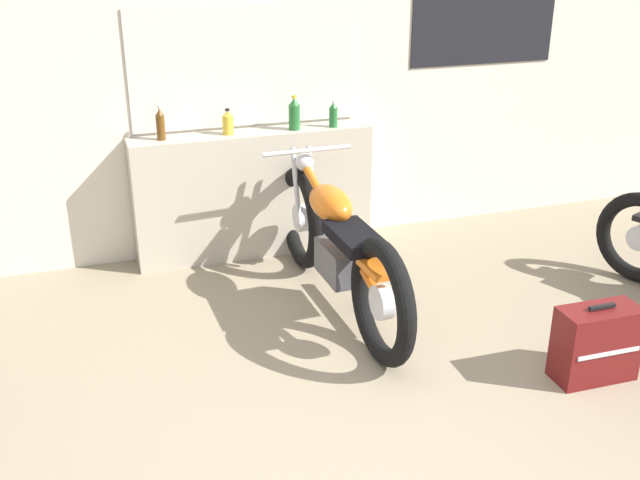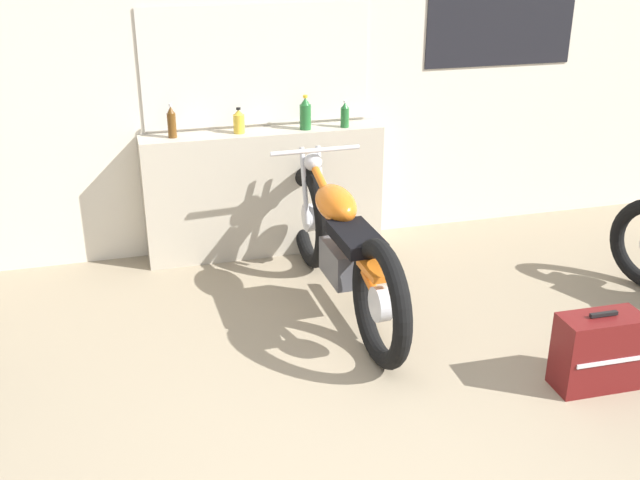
% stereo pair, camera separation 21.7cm
% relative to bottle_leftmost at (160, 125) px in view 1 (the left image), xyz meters
% --- Properties ---
extents(wall_back, '(10.00, 0.07, 2.80)m').
position_rel_bottle_leftmost_xyz_m(wall_back, '(0.46, 0.18, 0.33)').
color(wall_back, beige).
rests_on(wall_back, ground_plane).
extents(sill_counter, '(1.81, 0.28, 0.96)m').
position_rel_bottle_leftmost_xyz_m(sill_counter, '(0.66, -0.00, -0.59)').
color(sill_counter, '#B7AD99').
rests_on(sill_counter, ground_plane).
extents(bottle_leftmost, '(0.06, 0.06, 0.25)m').
position_rel_bottle_leftmost_xyz_m(bottle_leftmost, '(0.00, 0.00, 0.00)').
color(bottle_leftmost, '#5B3814').
rests_on(bottle_leftmost, sill_counter).
extents(bottle_left_center, '(0.08, 0.08, 0.19)m').
position_rel_bottle_leftmost_xyz_m(bottle_left_center, '(0.48, -0.00, -0.03)').
color(bottle_left_center, gold).
rests_on(bottle_left_center, sill_counter).
extents(bottle_center, '(0.08, 0.08, 0.26)m').
position_rel_bottle_leftmost_xyz_m(bottle_center, '(0.98, -0.03, 0.00)').
color(bottle_center, '#23662D').
rests_on(bottle_center, sill_counter).
extents(bottle_right_center, '(0.06, 0.06, 0.20)m').
position_rel_bottle_leftmost_xyz_m(bottle_right_center, '(1.28, -0.05, -0.02)').
color(bottle_right_center, '#23662D').
rests_on(bottle_right_center, sill_counter).
extents(motorcycle_orange, '(0.64, 2.18, 0.94)m').
position_rel_bottle_leftmost_xyz_m(motorcycle_orange, '(0.94, -1.06, -0.63)').
color(motorcycle_orange, black).
rests_on(motorcycle_orange, ground_plane).
extents(hard_case_darkred, '(0.47, 0.24, 0.46)m').
position_rel_bottle_leftmost_xyz_m(hard_case_darkred, '(2.02, -2.33, -0.85)').
color(hard_case_darkred, maroon).
rests_on(hard_case_darkred, ground_plane).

